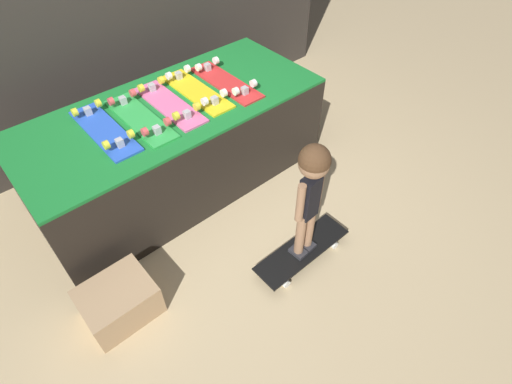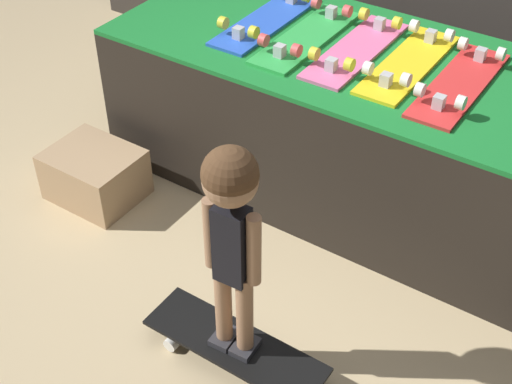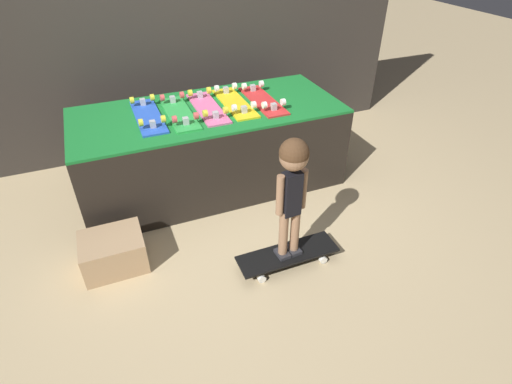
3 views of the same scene
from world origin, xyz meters
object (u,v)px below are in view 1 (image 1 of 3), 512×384
Objects in this scene: skateboard_green_on_rack at (140,117)px; skateboard_yellow_on_rack at (196,90)px; child at (311,184)px; storage_box at (119,301)px; skateboard_on_floor at (302,251)px; skateboard_blue_on_rack at (104,129)px; skateboard_pink_on_rack at (169,103)px; skateboard_red_on_rack at (226,81)px.

skateboard_yellow_on_rack is (0.46, 0.03, 0.00)m from skateboard_green_on_rack.
child is 1.28m from storage_box.
skateboard_green_on_rack and skateboard_yellow_on_rack have the same top height.
skateboard_green_on_rack is 1.35m from skateboard_on_floor.
skateboard_blue_on_rack is at bearing 170.95° from skateboard_green_on_rack.
storage_box is at bearing 158.54° from skateboard_on_floor.
skateboard_blue_on_rack is 1.00× the size of skateboard_yellow_on_rack.
skateboard_pink_on_rack is at bearing 38.56° from storage_box.
skateboard_red_on_rack is 1.63m from storage_box.
skateboard_yellow_on_rack is at bearing 3.71° from skateboard_green_on_rack.
skateboard_yellow_on_rack is at bearing 170.66° from skateboard_red_on_rack.
skateboard_green_on_rack is 1.00× the size of skateboard_pink_on_rack.
child is at bearing -92.84° from skateboard_yellow_on_rack.
skateboard_pink_on_rack is 0.46m from skateboard_red_on_rack.
skateboard_green_on_rack is (0.23, -0.04, 0.00)m from skateboard_blue_on_rack.
skateboard_green_on_rack is 0.23m from skateboard_pink_on_rack.
skateboard_yellow_on_rack is 0.77× the size of child.
child is (-0.00, 0.00, 0.61)m from skateboard_on_floor.
skateboard_on_floor is at bearing -3.67° from child.
skateboard_red_on_rack is at bearing -2.77° from skateboard_blue_on_rack.
skateboard_red_on_rack is 0.77× the size of child.
skateboard_red_on_rack is at bearing -9.34° from skateboard_yellow_on_rack.
skateboard_blue_on_rack is 0.95× the size of skateboard_on_floor.
skateboard_on_floor is at bearing -61.50° from skateboard_blue_on_rack.
skateboard_on_floor is (0.63, -1.16, -0.63)m from skateboard_blue_on_rack.
child is (-0.29, -1.11, -0.02)m from skateboard_red_on_rack.
skateboard_red_on_rack is at bearing -2.94° from skateboard_pink_on_rack.
child reaches higher than skateboard_red_on_rack.
storage_box is (-0.67, -0.70, -0.59)m from skateboard_green_on_rack.
skateboard_green_on_rack and skateboard_red_on_rack have the same top height.
storage_box is at bearing -152.93° from skateboard_red_on_rack.
skateboard_red_on_rack is 1.15m from child.
skateboard_yellow_on_rack is 1.47m from storage_box.
skateboard_pink_on_rack is at bearing -2.61° from skateboard_blue_on_rack.
storage_box is at bearing 154.87° from child.
skateboard_pink_on_rack is at bearing -176.46° from skateboard_yellow_on_rack.
skateboard_red_on_rack is 0.95× the size of skateboard_on_floor.
child reaches higher than skateboard_on_floor.
skateboard_on_floor is (-0.29, -1.11, -0.63)m from skateboard_red_on_rack.
skateboard_blue_on_rack reaches higher than skateboard_on_floor.
skateboard_pink_on_rack is 1.15m from child.
skateboard_yellow_on_rack is 1.00× the size of skateboard_red_on_rack.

